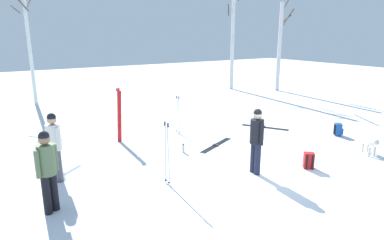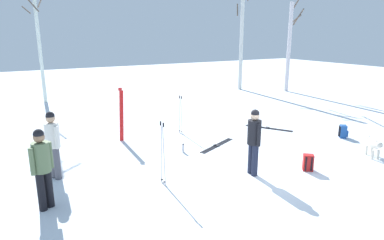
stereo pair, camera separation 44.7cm
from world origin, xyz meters
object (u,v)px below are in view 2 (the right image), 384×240
at_px(ski_pair_lying_1, 269,128).
at_px(backpack_0, 343,132).
at_px(ski_pair_planted_0, 121,115).
at_px(birch_tree_1, 37,21).
at_px(person_0, 42,164).
at_px(person_2, 53,141).
at_px(ski_pair_lying_0, 217,145).
at_px(ski_poles_0, 163,151).
at_px(birch_tree_2, 242,29).
at_px(backpack_1, 308,163).
at_px(ski_poles_1, 180,113).
at_px(dog, 374,145).
at_px(water_bottle_0, 183,148).
at_px(person_1, 254,138).
at_px(birch_tree_3, 290,45).

bearing_deg(ski_pair_lying_1, backpack_0, -55.61).
distance_m(ski_pair_planted_0, birch_tree_1, 8.99).
height_order(person_0, person_2, same).
height_order(ski_pair_lying_0, ski_poles_0, ski_poles_0).
bearing_deg(ski_poles_0, backpack_0, 2.17).
height_order(ski_pair_lying_1, birch_tree_2, birch_tree_2).
relative_size(person_0, backpack_1, 3.90).
bearing_deg(ski_poles_0, ski_pair_lying_0, 32.22).
relative_size(ski_poles_1, backpack_1, 3.14).
bearing_deg(birch_tree_2, dog, -109.46).
height_order(person_2, backpack_1, person_2).
height_order(person_0, ski_poles_0, person_0).
bearing_deg(ski_pair_lying_0, birch_tree_2, 48.84).
relative_size(person_2, birch_tree_2, 0.24).
bearing_deg(ski_poles_0, backpack_1, -17.33).
distance_m(dog, ski_poles_0, 6.26).
bearing_deg(water_bottle_0, dog, -34.04).
relative_size(person_0, ski_pair_lying_1, 1.06).
height_order(ski_pair_lying_1, ski_poles_1, ski_poles_1).
bearing_deg(backpack_1, birch_tree_2, 60.27).
bearing_deg(person_2, person_1, -26.85).
distance_m(backpack_0, backpack_1, 3.60).
height_order(ski_pair_lying_0, birch_tree_1, birch_tree_1).
height_order(backpack_1, birch_tree_1, birch_tree_1).
bearing_deg(ski_pair_planted_0, person_0, -128.01).
bearing_deg(person_0, backpack_0, 0.85).
xyz_separation_m(person_0, backpack_1, (6.28, -1.27, -0.77)).
height_order(person_2, birch_tree_2, birch_tree_2).
relative_size(person_2, ski_pair_lying_1, 1.06).
bearing_deg(person_0, person_2, 74.94).
relative_size(ski_pair_lying_1, water_bottle_0, 5.94).
bearing_deg(ski_poles_1, person_0, -145.40).
height_order(person_0, backpack_1, person_0).
distance_m(person_0, birch_tree_1, 12.35).
bearing_deg(ski_pair_lying_0, water_bottle_0, -179.90).
xyz_separation_m(ski_pair_planted_0, birch_tree_2, (10.02, 6.59, 2.85)).
height_order(ski_poles_1, birch_tree_1, birch_tree_1).
relative_size(person_2, ski_pair_planted_0, 0.95).
bearing_deg(person_2, person_0, -105.06).
height_order(dog, birch_tree_1, birch_tree_1).
bearing_deg(birch_tree_3, ski_poles_0, -146.00).
height_order(ski_poles_0, backpack_1, ski_poles_0).
bearing_deg(birch_tree_1, ski_poles_0, -84.02).
height_order(person_2, ski_poles_0, person_2).
distance_m(dog, water_bottle_0, 5.59).
relative_size(ski_pair_planted_0, ski_poles_0, 1.17).
xyz_separation_m(person_1, ski_pair_lying_1, (3.29, 3.03, -0.97)).
bearing_deg(ski_pair_lying_0, person_0, -163.42).
bearing_deg(ski_pair_lying_0, dog, -42.75).
bearing_deg(ski_pair_lying_1, ski_pair_planted_0, 166.12).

